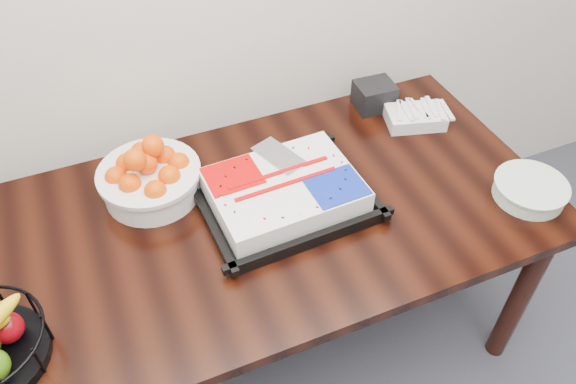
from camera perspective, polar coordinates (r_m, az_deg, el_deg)
name	(u,v)px	position (r m, az deg, el deg)	size (l,w,h in m)	color
table	(261,233)	(1.77, -2.78, -4.17)	(1.80, 0.90, 0.75)	black
cake_tray	(284,193)	(1.70, -0.40, -0.13)	(0.51, 0.41, 0.10)	black
tangerine_bowl	(149,173)	(1.75, -13.96, 1.87)	(0.32, 0.32, 0.20)	white
plate_stack	(530,190)	(1.89, 23.35, 0.20)	(0.23, 0.23, 0.06)	white
fork_bag	(415,117)	(2.07, 12.79, 7.47)	(0.23, 0.18, 0.06)	silver
napkin_box	(374,96)	(2.11, 8.75, 9.66)	(0.14, 0.12, 0.10)	black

